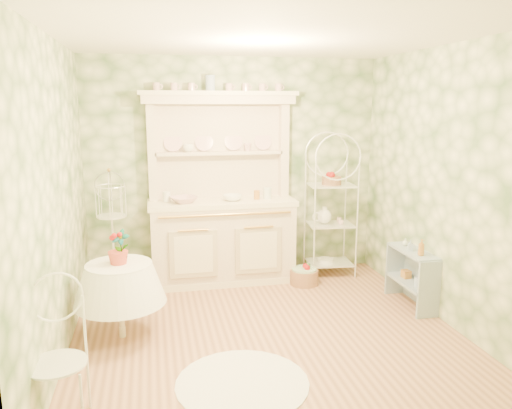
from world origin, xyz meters
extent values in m
plane|color=tan|center=(0.00, 0.00, 0.00)|extent=(3.60, 3.60, 0.00)
plane|color=white|center=(0.00, 0.00, 2.70)|extent=(3.60, 3.60, 0.00)
plane|color=#EAEAC2|center=(-1.80, 0.00, 1.35)|extent=(3.60, 3.60, 0.00)
plane|color=#EAEAC2|center=(1.80, 0.00, 1.35)|extent=(3.60, 3.60, 0.00)
plane|color=#EAEAC2|center=(0.00, 1.80, 1.35)|extent=(3.60, 3.60, 0.00)
plane|color=#EAEAC2|center=(0.00, -1.80, 1.35)|extent=(3.60, 3.60, 0.00)
cube|color=#EFDEC8|center=(-0.20, 1.52, 1.15)|extent=(1.87, 0.61, 2.29)
cube|color=white|center=(1.17, 1.50, 0.95)|extent=(0.63, 0.48, 1.89)
cube|color=#98ACBD|center=(1.68, 0.35, 0.28)|extent=(0.27, 0.66, 0.56)
cylinder|color=white|center=(-1.34, 0.20, 0.36)|extent=(0.81, 0.81, 0.72)
cube|color=white|center=(-1.68, -1.06, 0.41)|extent=(0.46, 0.46, 0.81)
cube|color=white|center=(-1.47, 1.36, 0.67)|extent=(0.33, 0.33, 1.34)
cylinder|color=#A17152|center=(0.74, 1.19, 0.10)|extent=(0.34, 0.34, 0.21)
cylinder|color=white|center=(-0.39, -0.81, 0.00)|extent=(1.27, 1.27, 0.01)
imported|color=white|center=(-0.66, 1.46, 1.02)|extent=(0.39, 0.39, 0.07)
imported|color=white|center=(-0.08, 1.47, 1.02)|extent=(0.29, 0.29, 0.07)
imported|color=white|center=(-0.57, 1.66, 1.61)|extent=(0.13, 0.13, 0.10)
imported|color=white|center=(0.15, 1.68, 1.61)|extent=(0.12, 0.12, 0.09)
imported|color=#3F7238|center=(-1.31, 0.20, 0.85)|extent=(0.20, 0.17, 0.32)
imported|color=#B3732C|center=(1.66, 0.16, 0.68)|extent=(0.09, 0.09, 0.17)
imported|color=#9CB0D2|center=(1.64, 0.35, 0.65)|extent=(0.07, 0.07, 0.12)
imported|color=silver|center=(1.68, 0.53, 0.65)|extent=(0.07, 0.07, 0.08)
camera|label=1|loc=(-1.01, -4.29, 2.13)|focal=35.00mm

